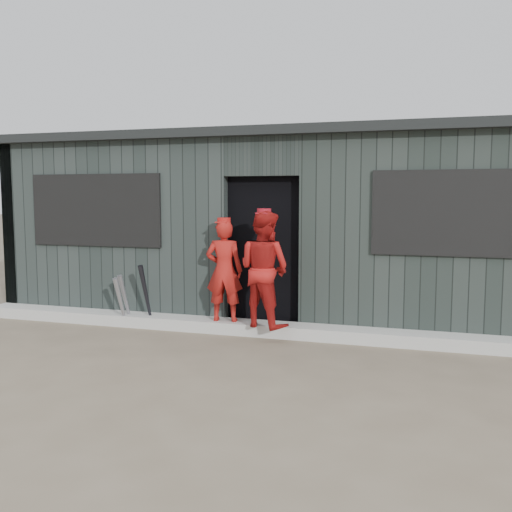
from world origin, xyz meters
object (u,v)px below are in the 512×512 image
(bat_left, at_px, (121,302))
(player_red_left, at_px, (224,271))
(dugout, at_px, (289,226))
(player_red_right, at_px, (264,269))
(bat_right, at_px, (146,296))
(player_grey_back, at_px, (303,277))
(bat_mid, at_px, (125,300))

(bat_left, height_order, player_red_left, player_red_left)
(player_red_left, bearing_deg, dugout, -112.06)
(bat_left, xyz_separation_m, player_red_right, (1.96, 0.04, 0.51))
(bat_left, distance_m, player_red_right, 2.03)
(bat_right, distance_m, player_red_left, 1.15)
(bat_right, distance_m, player_grey_back, 2.10)
(dugout, bearing_deg, bat_mid, -135.87)
(player_red_left, xyz_separation_m, player_red_right, (0.57, -0.15, 0.06))
(bat_left, height_order, bat_right, bat_right)
(bat_mid, xyz_separation_m, player_grey_back, (2.27, 0.74, 0.30))
(dugout, bearing_deg, bat_left, -133.70)
(player_red_left, height_order, dugout, dugout)
(player_red_right, distance_m, player_grey_back, 0.91)
(bat_right, xyz_separation_m, dugout, (1.51, 1.77, 0.86))
(bat_left, bearing_deg, player_red_left, 7.65)
(bat_left, distance_m, bat_mid, 0.13)
(dugout, bearing_deg, player_red_right, -85.39)
(player_red_left, bearing_deg, bat_mid, -5.99)
(bat_left, distance_m, player_red_left, 1.48)
(bat_left, xyz_separation_m, player_grey_back, (2.27, 0.87, 0.31))
(player_grey_back, bearing_deg, bat_left, 5.62)
(bat_mid, distance_m, player_red_left, 1.47)
(bat_right, bearing_deg, bat_left, -156.67)
(bat_left, relative_size, dugout, 0.09)
(bat_mid, relative_size, player_red_left, 0.56)
(bat_mid, distance_m, player_red_right, 2.04)
(dugout, bearing_deg, player_red_left, -103.84)
(bat_left, xyz_separation_m, player_red_left, (1.39, 0.19, 0.45))
(bat_mid, distance_m, bat_right, 0.32)
(player_red_right, xyz_separation_m, player_grey_back, (0.30, 0.83, -0.21))
(player_grey_back, distance_m, dugout, 1.29)
(bat_right, bearing_deg, player_red_right, -3.20)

